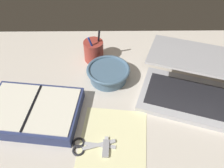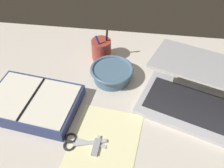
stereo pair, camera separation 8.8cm
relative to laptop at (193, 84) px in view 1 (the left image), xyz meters
The scene contains 8 objects.
desk_top 28.52cm from the laptop, 164.44° to the right, with size 140.00×100.00×2.00cm, color beige.
laptop is the anchor object (origin of this frame).
bowl 32.08cm from the laptop, 165.00° to the left, with size 17.06×17.06×5.69cm.
pen_cup 42.53cm from the laptop, 150.70° to the left, with size 8.24×8.24×14.89cm.
planner 57.63cm from the laptop, behind, with size 33.87×25.95×4.72cm.
scissors 44.84cm from the laptop, 149.98° to the right, with size 13.81×6.64×0.80cm.
paper_sheet_front 37.47cm from the laptop, 142.94° to the right, with size 21.18×29.67×0.16cm, color #F4EFB2.
usb_drive 39.50cm from the laptop, 143.94° to the right, with size 2.33×7.28×1.00cm.
Camera 1 is at (-3.40, -56.04, 71.69)cm, focal length 40.00 mm.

